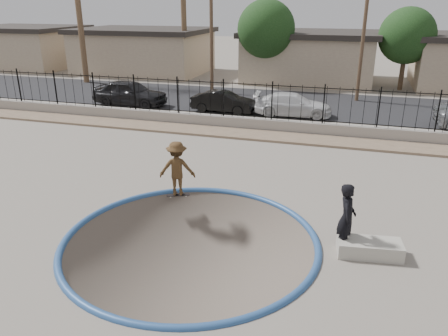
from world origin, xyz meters
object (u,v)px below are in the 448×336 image
skater (177,171)px  car_c (293,105)px  car_b (223,102)px  skateboard (178,195)px  car_a (130,93)px  videographer (347,218)px  concrete_ledge (369,248)px

skater → car_c: size_ratio=0.42×
car_b → skateboard: bearing=-168.2°
car_a → car_b: bearing=-87.9°
videographer → concrete_ledge: bearing=-101.6°
skateboard → car_a: (-8.06, 11.80, 0.77)m
skateboard → car_b: car_b is taller
skateboard → concrete_ledge: (6.07, -1.93, 0.15)m
skateboard → videographer: videographer is taller
car_a → car_b: size_ratio=1.24×
skater → car_c: skater is taller
concrete_ledge → car_c: (-4.07, 14.01, 0.47)m
skateboard → videographer: (5.44, -1.83, 0.87)m
skater → concrete_ledge: bearing=146.6°
skateboard → skater: bearing=-51.4°
concrete_ledge → car_b: 15.94m
skateboard → videographer: size_ratio=0.42×
skater → videographer: 5.74m
car_a → car_c: size_ratio=1.06×
concrete_ledge → car_b: bearing=120.5°
skater → car_b: skater is taller
skater → concrete_ledge: size_ratio=1.14×
videographer → concrete_ledge: videographer is taller
skateboard → car_a: size_ratio=0.17×
skater → car_c: bearing=-115.2°
car_c → car_a: bearing=86.0°
skateboard → concrete_ledge: concrete_ledge is taller
car_a → car_b: 6.06m
videographer → car_a: videographer is taller
concrete_ledge → videographer: bearing=170.8°
concrete_ledge → car_b: (-8.08, 13.73, 0.45)m
skateboard → car_a: car_a is taller
videographer → car_b: 15.53m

